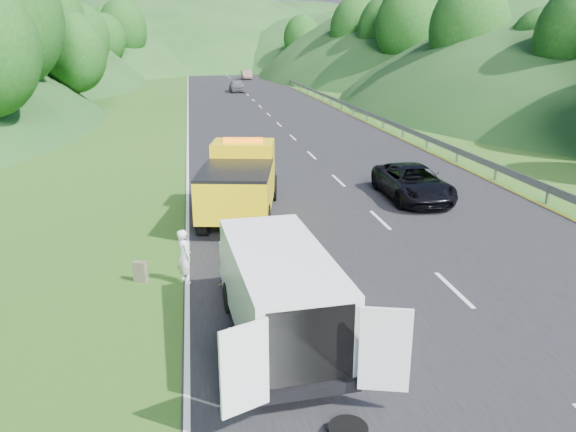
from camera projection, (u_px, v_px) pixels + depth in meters
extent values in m
plane|color=#38661E|center=(325.00, 268.00, 16.11)|extent=(320.00, 320.00, 0.00)
cube|color=black|center=(260.00, 107.00, 54.18)|extent=(14.00, 200.00, 0.02)
cube|color=gray|center=(308.00, 94.00, 67.09)|extent=(0.06, 140.00, 1.52)
cylinder|color=black|center=(222.00, 187.00, 22.77)|extent=(0.58, 1.13, 1.07)
cylinder|color=black|center=(272.00, 188.00, 22.71)|extent=(0.58, 1.13, 1.07)
cylinder|color=black|center=(203.00, 220.00, 18.68)|extent=(0.58, 1.13, 1.07)
cylinder|color=black|center=(264.00, 220.00, 18.62)|extent=(0.58, 1.13, 1.07)
cube|color=yellow|center=(244.00, 168.00, 21.56)|extent=(2.60, 2.14, 2.04)
cube|color=yellow|center=(236.00, 191.00, 19.34)|extent=(3.03, 4.04, 1.40)
cube|color=black|center=(236.00, 170.00, 19.12)|extent=(3.03, 4.04, 0.11)
cube|color=black|center=(247.00, 175.00, 22.97)|extent=(2.36, 1.69, 0.75)
cube|color=black|center=(249.00, 176.00, 23.65)|extent=(2.25, 0.65, 0.54)
cube|color=yellow|center=(248.00, 156.00, 23.12)|extent=(2.27, 1.25, 1.17)
cube|color=orange|center=(243.00, 140.00, 21.24)|extent=(1.53, 0.56, 0.17)
cube|color=black|center=(245.00, 154.00, 22.17)|extent=(2.02, 0.49, 0.97)
cylinder|color=black|center=(231.00, 297.00, 13.47)|extent=(0.33, 0.76, 0.74)
cylinder|color=black|center=(298.00, 290.00, 13.84)|extent=(0.33, 0.76, 0.74)
cylinder|color=black|center=(254.00, 369.00, 10.54)|extent=(0.33, 0.76, 0.74)
cylinder|color=black|center=(338.00, 358.00, 10.92)|extent=(0.33, 0.76, 0.74)
cube|color=white|center=(280.00, 289.00, 11.84)|extent=(2.22, 4.94, 1.72)
cube|color=white|center=(258.00, 261.00, 14.31)|extent=(1.91, 0.96, 0.93)
cube|color=black|center=(259.00, 236.00, 13.92)|extent=(1.73, 0.43, 0.77)
cube|color=black|center=(310.00, 346.00, 9.65)|extent=(1.58, 0.20, 1.48)
cube|color=white|center=(245.00, 369.00, 8.99)|extent=(0.83, 0.41, 1.58)
cube|color=white|center=(385.00, 350.00, 9.53)|extent=(0.86, 0.30, 1.58)
cube|color=black|center=(311.00, 391.00, 9.81)|extent=(1.86, 0.26, 0.23)
imported|color=white|center=(186.00, 282.00, 15.20)|extent=(0.58, 0.66, 1.49)
imported|color=tan|center=(226.00, 287.00, 14.89)|extent=(0.54, 0.50, 0.89)
imported|color=black|center=(304.00, 385.00, 10.71)|extent=(1.31, 0.92, 1.85)
cube|color=#555340|center=(140.00, 271.00, 15.19)|extent=(0.40, 0.32, 0.56)
imported|color=black|center=(412.00, 199.00, 23.07)|extent=(2.34, 4.94, 1.36)
imported|color=#4D4D52|center=(237.00, 92.00, 69.00)|extent=(1.76, 4.37, 1.49)
imported|color=brown|center=(247.00, 79.00, 90.40)|extent=(1.49, 4.27, 1.41)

